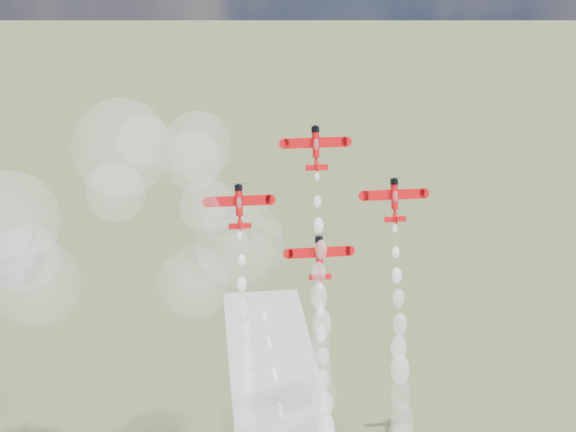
{
  "coord_description": "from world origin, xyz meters",
  "views": [
    {
      "loc": [
        -21.34,
        -137.07,
        149.71
      ],
      "look_at": [
        -4.48,
        11.43,
        89.03
      ],
      "focal_mm": 50.0,
      "sensor_mm": 36.0,
      "label": 1
    }
  ],
  "objects_px": {
    "plane_slot": "(320,257)",
    "plane_lead": "(316,147)",
    "plane_left": "(239,205)",
    "plane_right": "(395,199)"
  },
  "relations": [
    {
      "from": "plane_slot",
      "to": "plane_lead",
      "type": "bearing_deg",
      "value": 90.0
    },
    {
      "from": "plane_lead",
      "to": "plane_left",
      "type": "height_order",
      "value": "plane_lead"
    },
    {
      "from": "plane_left",
      "to": "plane_lead",
      "type": "bearing_deg",
      "value": 12.45
    },
    {
      "from": "plane_lead",
      "to": "plane_right",
      "type": "relative_size",
      "value": 1.0
    },
    {
      "from": "plane_right",
      "to": "plane_slot",
      "type": "height_order",
      "value": "plane_right"
    },
    {
      "from": "plane_left",
      "to": "plane_slot",
      "type": "bearing_deg",
      "value": -12.45
    },
    {
      "from": "plane_slot",
      "to": "plane_right",
      "type": "bearing_deg",
      "value": 12.45
    },
    {
      "from": "plane_left",
      "to": "plane_slot",
      "type": "xyz_separation_m",
      "value": [
        15.78,
        -3.49,
        -10.48
      ]
    },
    {
      "from": "plane_left",
      "to": "plane_slot",
      "type": "distance_m",
      "value": 19.26
    },
    {
      "from": "plane_right",
      "to": "plane_slot",
      "type": "bearing_deg",
      "value": -167.55
    }
  ]
}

